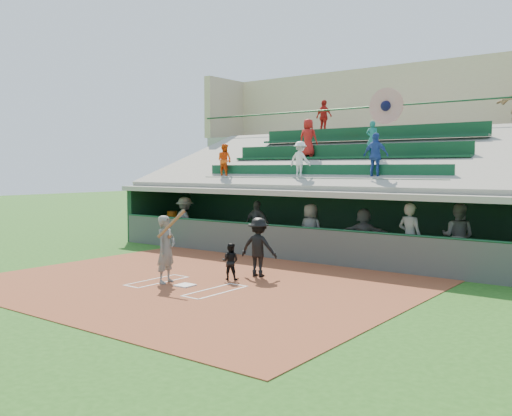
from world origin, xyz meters
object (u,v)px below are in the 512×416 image
Objects in this scene: catcher at (230,261)px; water_cooler at (172,216)px; batter_at_plate at (166,249)px; home_plate at (185,285)px; white_table at (173,230)px.

catcher is 9.06m from water_cooler.
batter_at_plate is 1.97× the size of catcher.
home_plate is 1.09m from batter_at_plate.
batter_at_plate reaches higher than white_table.
batter_at_plate is at bearing -45.50° from water_cooler.
home_plate is 1.46m from catcher.
water_cooler is at bearing 137.37° from home_plate.
home_plate is 0.43× the size of catcher.
white_table is (-6.35, 6.49, -0.49)m from batter_at_plate.
catcher is 9.02m from white_table.
catcher is 1.13× the size of white_table.
home_plate is at bearing -42.63° from water_cooler.
white_table is 0.59m from water_cooler.
water_cooler is (-7.03, 6.47, 0.98)m from home_plate.
water_cooler is at bearing 167.07° from white_table.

